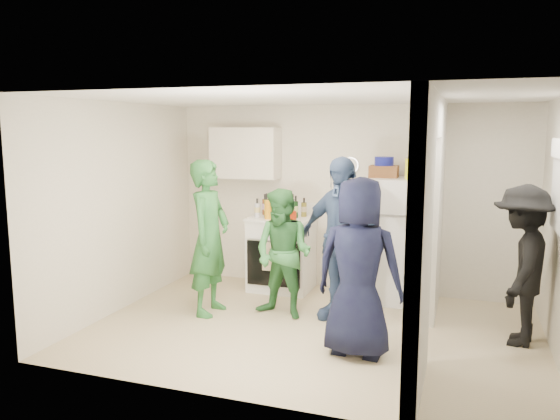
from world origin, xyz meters
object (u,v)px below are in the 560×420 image
object	(u,v)px
yellow_cup_stack_top	(409,169)
person_green_left	(210,238)
fridge	(389,240)
blue_bowl	(384,161)
stove	(282,253)
person_denim	(341,239)
person_green_center	(283,254)
person_navy	(359,267)
person_nook	(522,265)
wicker_basket	(384,171)

from	to	relation	value
yellow_cup_stack_top	person_green_left	size ratio (longest dim) A/B	0.14
fridge	blue_bowl	xyz separation A→B (m)	(-0.10, 0.05, 0.99)
stove	fridge	size ratio (longest dim) A/B	0.64
person_denim	yellow_cup_stack_top	bearing A→B (deg)	73.81
fridge	person_denim	distance (m)	0.99
stove	person_green_center	xyz separation A→B (m)	(0.37, -1.05, 0.25)
person_denim	person_green_left	bearing A→B (deg)	-145.32
fridge	person_navy	world-z (taller)	person_navy
yellow_cup_stack_top	person_denim	distance (m)	1.27
person_nook	person_green_left	bearing A→B (deg)	-75.65
person_green_left	wicker_basket	bearing A→B (deg)	-56.20
stove	person_nook	size ratio (longest dim) A/B	0.61
person_green_left	person_nook	world-z (taller)	person_green_left
fridge	person_green_center	bearing A→B (deg)	-136.64
stove	person_nook	xyz separation A→B (m)	(2.91, -1.01, 0.32)
wicker_basket	yellow_cup_stack_top	xyz separation A→B (m)	(0.32, -0.15, 0.05)
stove	yellow_cup_stack_top	world-z (taller)	yellow_cup_stack_top
blue_bowl	yellow_cup_stack_top	distance (m)	0.36
person_denim	person_navy	world-z (taller)	person_denim
stove	wicker_basket	distance (m)	1.77
person_green_left	person_green_center	size ratio (longest dim) A/B	1.22
fridge	person_nook	size ratio (longest dim) A/B	0.96
person_green_left	person_green_center	world-z (taller)	person_green_left
blue_bowl	person_nook	size ratio (longest dim) A/B	0.15
fridge	person_navy	xyz separation A→B (m)	(-0.05, -1.82, 0.08)
wicker_basket	person_navy	size ratio (longest dim) A/B	0.20
yellow_cup_stack_top	person_nook	size ratio (longest dim) A/B	0.15
person_navy	person_denim	bearing A→B (deg)	-62.70
wicker_basket	yellow_cup_stack_top	distance (m)	0.36
stove	person_green_center	distance (m)	1.14
wicker_basket	stove	bearing A→B (deg)	-179.15
person_green_left	person_navy	bearing A→B (deg)	-108.57
person_green_left	person_navy	size ratio (longest dim) A/B	1.05
person_green_left	blue_bowl	bearing A→B (deg)	-56.20
wicker_basket	person_navy	xyz separation A→B (m)	(0.05, -1.87, -0.78)
stove	person_green_left	bearing A→B (deg)	-112.42
wicker_basket	person_navy	distance (m)	2.02
wicker_basket	fridge	bearing A→B (deg)	-26.57
fridge	wicker_basket	distance (m)	0.87
wicker_basket	blue_bowl	bearing A→B (deg)	0.00
blue_bowl	person_nook	world-z (taller)	blue_bowl
stove	wicker_basket	xyz separation A→B (m)	(1.35, 0.02, 1.15)
blue_bowl	stove	bearing A→B (deg)	-179.15
person_denim	fridge	bearing A→B (deg)	87.55
person_green_center	blue_bowl	bearing A→B (deg)	59.66
blue_bowl	person_navy	size ratio (longest dim) A/B	0.14
person_green_left	person_denim	xyz separation A→B (m)	(1.51, 0.29, 0.03)
yellow_cup_stack_top	person_green_center	bearing A→B (deg)	-144.75
blue_bowl	person_green_left	bearing A→B (deg)	-146.53
person_green_left	person_nook	distance (m)	3.41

